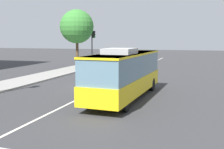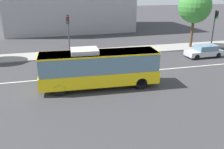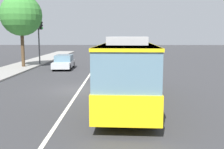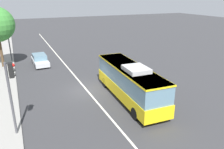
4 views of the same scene
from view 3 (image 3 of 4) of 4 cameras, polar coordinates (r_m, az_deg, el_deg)
ground_plane at (r=17.79m, az=-6.80°, el=-3.18°), size 160.00×160.00×0.00m
lane_centre_line at (r=17.78m, az=-6.80°, el=-3.16°), size 76.00×0.16×0.01m
transit_bus at (r=13.87m, az=3.24°, el=1.18°), size 10.11×2.97×3.46m
sedan_silver_ahead at (r=28.82m, az=-10.16°, el=2.62°), size 4.56×1.95×1.46m
traffic_light_near_corner at (r=32.86m, az=-14.99°, el=8.12°), size 0.32×0.62×5.20m
street_tree_kerbside_left at (r=30.84m, az=-18.68°, el=11.79°), size 4.39×4.39×7.83m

